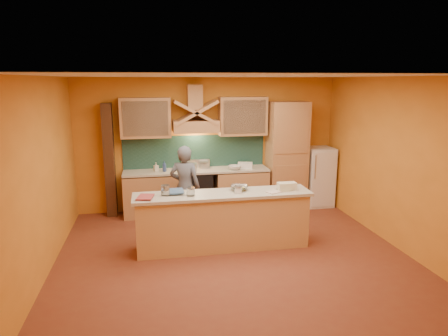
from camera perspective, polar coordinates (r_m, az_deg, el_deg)
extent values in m
cube|color=brown|center=(6.57, 1.20, -12.20)|extent=(5.50, 5.00, 0.01)
cube|color=white|center=(5.97, 1.33, 13.03)|extent=(5.50, 5.00, 0.01)
cube|color=orange|center=(8.54, -2.22, 3.42)|extent=(5.50, 0.02, 2.80)
cube|color=orange|center=(3.80, 9.16, -8.34)|extent=(5.50, 0.02, 2.80)
cube|color=orange|center=(6.18, -24.57, -1.22)|extent=(0.02, 5.00, 2.80)
cube|color=orange|center=(7.20, 23.22, 0.71)|extent=(0.02, 5.00, 2.80)
cube|color=tan|center=(8.36, -10.37, -3.78)|extent=(1.10, 0.60, 0.86)
cube|color=tan|center=(8.57, 2.44, -3.18)|extent=(1.10, 0.60, 0.86)
cube|color=beige|center=(8.30, -3.93, -0.37)|extent=(3.00, 0.62, 0.04)
cube|color=black|center=(8.41, -3.88, -3.36)|extent=(0.60, 0.58, 0.90)
cube|color=#1C3E38|center=(8.51, -4.19, 2.34)|extent=(3.00, 0.03, 0.70)
cube|color=tan|center=(8.19, -4.07, 5.99)|extent=(0.92, 0.50, 0.24)
cube|color=tan|center=(8.25, -4.21, 10.07)|extent=(0.30, 0.30, 0.50)
cube|color=tan|center=(8.20, -11.16, 7.05)|extent=(1.00, 0.35, 0.80)
cube|color=tan|center=(8.42, 2.68, 7.41)|extent=(1.00, 0.35, 0.80)
cube|color=tan|center=(8.69, 8.93, 1.77)|extent=(0.80, 0.60, 2.30)
cube|color=white|center=(9.07, 13.29, -1.20)|extent=(0.58, 0.60, 1.30)
cube|color=#472816|center=(8.38, -16.05, 1.04)|extent=(0.20, 0.30, 2.30)
cube|color=#E2B173|center=(6.65, -0.17, -7.76)|extent=(2.80, 0.55, 0.88)
cube|color=beige|center=(6.50, -0.17, -3.79)|extent=(2.90, 0.62, 0.05)
imported|color=slate|center=(7.47, -5.60, -2.75)|extent=(0.67, 0.55, 1.57)
cylinder|color=silver|center=(8.13, -4.75, -0.07)|extent=(0.29, 0.29, 0.16)
cylinder|color=silver|center=(8.40, -2.92, 0.30)|extent=(0.20, 0.20, 0.15)
imported|color=silver|center=(8.21, -9.69, 0.15)|extent=(0.11, 0.11, 0.19)
imported|color=navy|center=(8.18, -8.52, 0.26)|extent=(0.11, 0.11, 0.22)
imported|color=silver|center=(8.28, 1.52, 0.06)|extent=(0.29, 0.29, 0.08)
cube|color=white|center=(8.45, 3.03, 0.38)|extent=(0.36, 0.31, 0.11)
imported|color=#A1393A|center=(6.35, -12.22, -4.10)|extent=(0.30, 0.37, 0.03)
imported|color=#3D5C87|center=(6.51, -7.89, -3.36)|extent=(0.25, 0.33, 0.02)
cylinder|color=silver|center=(6.41, -8.36, -3.17)|extent=(0.17, 0.17, 0.17)
cylinder|color=white|center=(6.35, -4.79, -3.38)|extent=(0.15, 0.15, 0.13)
cube|color=white|center=(6.49, 2.03, -3.20)|extent=(0.12, 0.12, 0.09)
imported|color=white|center=(6.67, 2.18, -2.84)|extent=(0.36, 0.36, 0.07)
cube|color=beige|center=(6.57, 7.09, -3.42)|extent=(0.27, 0.24, 0.01)
cube|color=beige|center=(6.69, 8.57, -2.65)|extent=(0.21, 0.17, 0.13)
cube|color=beige|center=(6.77, 9.39, -2.55)|extent=(0.21, 0.16, 0.12)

